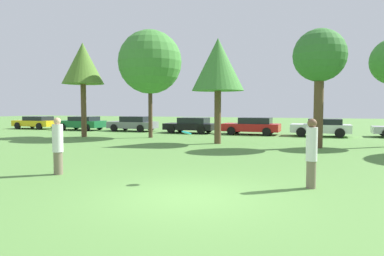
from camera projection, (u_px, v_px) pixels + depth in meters
ground_plane at (188, 197)px, 8.09m from camera, size 120.00×120.00×0.00m
person_thrower at (58, 146)px, 10.70m from camera, size 0.32×0.32×1.76m
person_catcher at (312, 152)px, 8.87m from camera, size 0.28×0.28×1.79m
frisbee at (186, 133)px, 9.64m from camera, size 0.29×0.28×0.14m
tree_0 at (83, 64)px, 23.88m from camera, size 2.83×2.83×6.49m
tree_1 at (150, 62)px, 23.28m from camera, size 4.25×4.25×7.22m
tree_2 at (218, 65)px, 19.47m from camera, size 2.94×2.94×5.93m
tree_3 at (320, 58)px, 17.45m from camera, size 2.65×2.65×6.00m
parked_car_yellow at (36, 122)px, 32.93m from camera, size 4.31×2.13×1.18m
parked_car_green at (82, 123)px, 31.06m from camera, size 4.24×2.12×1.22m
parked_car_grey at (133, 123)px, 29.76m from camera, size 4.17×2.11×1.27m
parked_car_black at (191, 125)px, 27.62m from camera, size 4.10×2.12×1.23m
parked_car_red at (252, 126)px, 26.12m from camera, size 4.28×2.23×1.28m
parked_car_white at (321, 127)px, 24.51m from camera, size 4.08×2.20×1.24m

